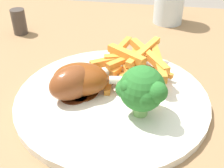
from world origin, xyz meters
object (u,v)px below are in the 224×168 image
at_px(carrot_fries_pile, 132,62).
at_px(dining_table, 121,142).
at_px(dinner_plate, 112,98).
at_px(broccoli_floret_front, 142,90).
at_px(chicken_drumstick_near, 76,82).
at_px(pepper_shaker, 19,22).
at_px(chicken_drumstick_far, 83,79).

bearing_deg(carrot_fries_pile, dining_table, 80.18).
bearing_deg(dinner_plate, broccoli_floret_front, 140.80).
distance_m(carrot_fries_pile, chicken_drumstick_near, 0.10).
distance_m(broccoli_floret_front, pepper_shaker, 0.37).
relative_size(dining_table, chicken_drumstick_near, 11.16).
bearing_deg(dining_table, broccoli_floret_front, 123.28).
xyz_separation_m(broccoli_floret_front, chicken_drumstick_far, (0.09, -0.04, -0.02)).
xyz_separation_m(dinner_plate, chicken_drumstick_far, (0.04, -0.00, 0.03)).
xyz_separation_m(broccoli_floret_front, chicken_drumstick_near, (0.09, -0.03, -0.02)).
distance_m(carrot_fries_pile, chicken_drumstick_far, 0.09).
relative_size(dinner_plate, chicken_drumstick_near, 2.57).
distance_m(dinner_plate, chicken_drumstick_far, 0.05).
height_order(dining_table, broccoli_floret_front, broccoli_floret_front).
bearing_deg(chicken_drumstick_near, dinner_plate, -170.20).
distance_m(dinner_plate, broccoli_floret_front, 0.07).
height_order(broccoli_floret_front, pepper_shaker, broccoli_floret_front).
bearing_deg(dinner_plate, pepper_shaker, -41.08).
distance_m(dinner_plate, pepper_shaker, 0.31).
xyz_separation_m(dinner_plate, broccoli_floret_front, (-0.04, 0.04, 0.05)).
xyz_separation_m(carrot_fries_pile, chicken_drumstick_far, (0.06, 0.06, -0.00)).
bearing_deg(dining_table, chicken_drumstick_near, 17.47).
bearing_deg(chicken_drumstick_near, pepper_shaker, -49.03).
bearing_deg(chicken_drumstick_far, carrot_fries_pile, -137.82).
distance_m(chicken_drumstick_near, pepper_shaker, 0.28).
bearing_deg(broccoli_floret_front, chicken_drumstick_near, -16.27).
relative_size(dining_table, broccoli_floret_front, 17.15).
relative_size(chicken_drumstick_far, pepper_shaker, 2.50).
height_order(chicken_drumstick_near, chicken_drumstick_far, chicken_drumstick_near).
relative_size(dinner_plate, carrot_fries_pile, 2.00).
bearing_deg(broccoli_floret_front, pepper_shaker, -40.79).
height_order(dinner_plate, carrot_fries_pile, carrot_fries_pile).
height_order(broccoli_floret_front, carrot_fries_pile, broccoli_floret_front).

